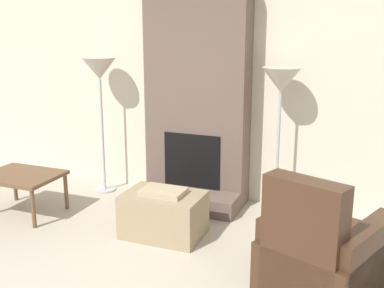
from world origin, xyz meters
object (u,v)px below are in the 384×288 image
(armchair, at_px, (322,254))
(side_table, at_px, (22,178))
(floor_lamp_left, at_px, (100,74))
(floor_lamp_right, at_px, (281,86))
(ottoman, at_px, (164,214))

(armchair, xyz_separation_m, side_table, (-3.25, 0.35, 0.11))
(floor_lamp_left, distance_m, floor_lamp_right, 2.17)
(ottoman, distance_m, side_table, 1.69)
(ottoman, distance_m, floor_lamp_left, 1.98)
(ottoman, xyz_separation_m, floor_lamp_left, (-1.25, 0.92, 1.23))
(side_table, xyz_separation_m, floor_lamp_right, (2.61, 0.97, 1.02))
(armchair, bearing_deg, side_table, 14.66)
(armchair, bearing_deg, floor_lamp_left, -4.32)
(side_table, relative_size, floor_lamp_left, 0.49)
(floor_lamp_left, bearing_deg, armchair, -25.08)
(ottoman, height_order, floor_lamp_right, floor_lamp_right)
(ottoman, distance_m, armchair, 1.62)
(floor_lamp_right, bearing_deg, side_table, -159.56)
(floor_lamp_left, bearing_deg, side_table, -114.23)
(floor_lamp_left, xyz_separation_m, floor_lamp_right, (2.17, 0.00, -0.04))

